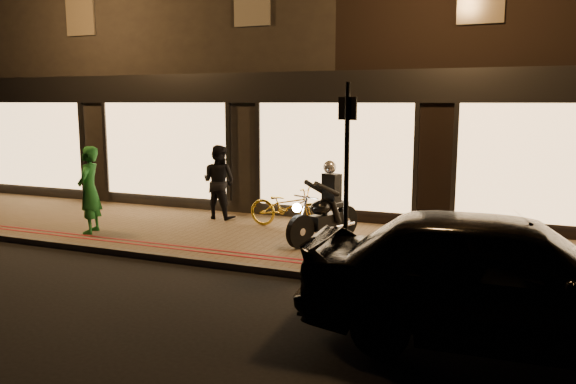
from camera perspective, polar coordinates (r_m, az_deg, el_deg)
The scene contains 11 objects.
ground at distance 9.41m, azimuth -2.87°, elevation -8.31°, with size 90.00×90.00×0.00m, color black.
sidewalk at distance 11.17m, azimuth 1.49°, elevation -5.17°, with size 50.00×4.00×0.12m, color brown.
kerb_stone at distance 9.44m, azimuth -2.74°, elevation -7.88°, with size 50.00×0.14×0.12m, color #59544C.
red_kerb_lines at distance 9.86m, azimuth -1.51°, elevation -6.74°, with size 50.00×0.26×0.01m.
building_row at distance 17.60m, azimuth 9.85°, elevation 13.66°, with size 48.00×10.11×8.50m.
motorcycle at distance 10.88m, azimuth 3.80°, elevation -1.93°, with size 0.93×1.83×1.59m.
sign_post at distance 8.78m, azimuth 5.97°, elevation 2.40°, with size 0.33×0.17×3.00m.
bicycle_gold at distance 12.11m, azimuth -0.14°, elevation -1.53°, with size 0.61×1.74×0.91m, color gold.
person_green at distance 12.30m, azimuth -19.54°, elevation 0.20°, with size 0.66×0.43×1.81m, color #1C692A.
person_dark at distance 13.14m, azimuth -7.04°, elevation 1.03°, with size 0.84×0.65×1.72m, color black.
parked_car at distance 7.05m, azimuth 21.09°, elevation -8.11°, with size 1.90×4.73×1.61m, color black.
Camera 1 is at (3.81, -8.13, 2.82)m, focal length 35.00 mm.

